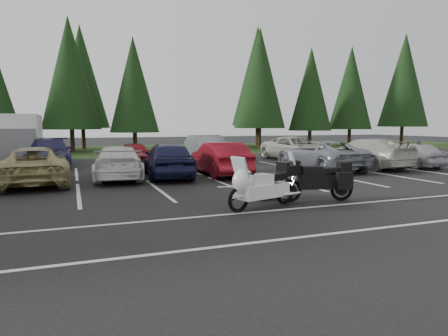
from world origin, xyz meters
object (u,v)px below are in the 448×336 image
car_near_2 (34,166)px  car_far_1 (49,153)px  box_truck (16,140)px  car_near_7 (365,153)px  car_far_4 (296,148)px  cargo_trailer (260,188)px  car_near_4 (168,159)px  car_far_3 (207,149)px  car_near_5 (220,159)px  car_near_8 (412,154)px  car_near_3 (118,162)px  car_near_6 (319,155)px  car_far_2 (135,154)px  adventure_motorcycle (316,176)px  touring_motorcycle (263,182)px

car_near_2 → car_far_1: (0.25, 6.31, 0.06)m
box_truck → car_near_7: bearing=-24.9°
car_far_4 → cargo_trailer: car_far_4 is taller
box_truck → cargo_trailer: size_ratio=3.79×
box_truck → car_near_4: box_truck is taller
box_truck → car_far_3: bearing=-12.0°
car_far_1 → car_near_4: bearing=-50.6°
car_near_5 → car_near_8: (11.06, -0.37, -0.06)m
box_truck → car_near_7: box_truck is taller
car_near_8 → car_far_1: size_ratio=0.75×
car_near_3 → car_near_6: (9.98, -0.14, 0.05)m
box_truck → car_far_1: (1.80, -2.16, -0.65)m
car_far_2 → car_near_8: bearing=-22.2°
car_near_2 → car_far_2: (4.75, 5.86, -0.08)m
car_near_2 → car_far_1: car_far_1 is taller
car_near_7 → adventure_motorcycle: 10.57m
car_near_4 → touring_motorcycle: 7.33m
car_near_2 → car_near_8: (18.78, -0.28, -0.04)m
car_near_5 → touring_motorcycle: (-1.40, -7.25, -0.01)m
car_far_4 → cargo_trailer: size_ratio=3.73×
car_near_5 → car_far_2: car_near_5 is taller
touring_motorcycle → car_near_5: bearing=61.6°
car_near_2 → cargo_trailer: car_near_2 is taller
car_near_6 → touring_motorcycle: car_near_6 is taller
car_near_3 → car_near_4: bearing=178.4°
car_near_2 → car_near_7: (16.11, 0.27, 0.05)m
car_near_4 → car_far_3: 7.19m
car_far_4 → cargo_trailer: 13.89m
car_far_1 → car_near_6: bearing=-25.0°
car_near_8 → cargo_trailer: size_ratio=2.77×
car_near_5 → car_near_8: car_near_5 is taller
car_near_4 → car_far_4: size_ratio=0.86×
car_near_5 → car_far_4: (7.28, 5.39, 0.00)m
car_near_4 → touring_motorcycle: size_ratio=1.73×
car_near_4 → cargo_trailer: bearing=110.8°
car_near_6 → touring_motorcycle: 10.11m
car_near_4 → car_near_8: 13.47m
car_far_2 → car_far_3: bearing=5.8°
car_near_6 → car_far_2: size_ratio=1.42×
car_near_7 → car_far_4: bearing=-82.7°
car_near_7 → car_far_3: car_far_3 is taller
car_near_4 → car_near_8: size_ratio=1.15×
car_far_1 → cargo_trailer: 13.81m
car_near_4 → car_near_5: (2.40, -0.01, -0.04)m
car_near_5 → car_far_2: 6.49m
car_near_2 → touring_motorcycle: touring_motorcycle is taller
car_far_1 → car_near_2: bearing=-92.2°
car_near_2 → touring_motorcycle: bearing=128.5°
car_near_7 → car_near_4: bearing=-3.8°
car_far_1 → car_near_8: bearing=-19.5°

